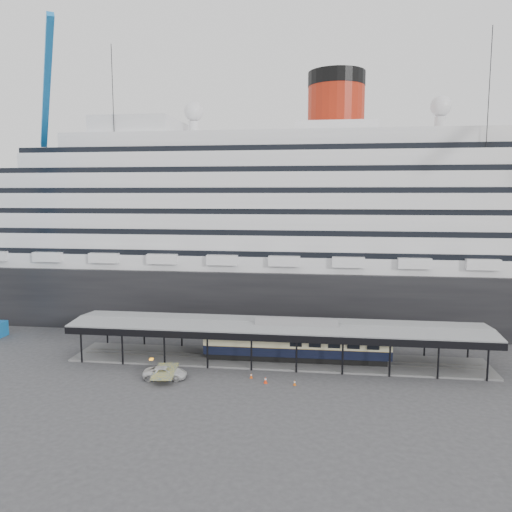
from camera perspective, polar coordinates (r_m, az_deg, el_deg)
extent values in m
plane|color=#373739|center=(64.74, 1.96, -13.29)|extent=(200.00, 200.00, 0.00)
cube|color=black|center=(94.24, 3.86, -3.65)|extent=(130.00, 30.00, 10.00)
cylinder|color=#A1200D|center=(93.62, 9.13, 16.14)|extent=(10.00, 10.00, 9.00)
cylinder|color=black|center=(94.59, 9.19, 19.28)|extent=(10.10, 10.10, 2.50)
sphere|color=silver|center=(96.61, -7.12, 16.07)|extent=(3.60, 3.60, 3.60)
sphere|color=silver|center=(95.80, 20.38, 15.76)|extent=(3.60, 3.60, 3.60)
cube|color=slate|center=(69.39, 2.37, -11.77)|extent=(56.00, 8.00, 0.24)
cube|color=slate|center=(68.66, 2.32, -11.84)|extent=(54.00, 0.08, 0.10)
cube|color=slate|center=(70.02, 2.43, -11.46)|extent=(54.00, 0.08, 0.10)
cube|color=black|center=(63.80, 2.02, -9.39)|extent=(56.00, 0.18, 0.90)
cube|color=black|center=(72.45, 2.71, -7.38)|extent=(56.00, 0.18, 0.90)
cube|color=slate|center=(67.92, 2.39, -7.73)|extent=(56.00, 9.00, 0.24)
cube|color=#1C7ED3|center=(89.32, -22.81, 17.31)|extent=(12.92, 17.86, 16.80)
cylinder|color=black|center=(89.31, -15.71, 7.51)|extent=(0.12, 0.12, 47.21)
cylinder|color=black|center=(84.29, 24.59, 7.18)|extent=(0.12, 0.12, 47.21)
imported|color=silver|center=(63.84, -10.34, -13.00)|extent=(5.57, 3.10, 1.47)
cube|color=black|center=(69.05, 4.62, -11.43)|extent=(23.86, 3.00, 0.79)
cube|color=black|center=(68.74, 4.63, -10.62)|extent=(25.00, 3.47, 1.25)
cube|color=beige|center=(68.33, 4.64, -9.54)|extent=(25.00, 3.51, 1.48)
cube|color=black|center=(68.06, 4.65, -8.76)|extent=(25.00, 3.47, 0.45)
cube|color=#F4380D|center=(61.75, 1.09, -14.31)|extent=(0.51, 0.51, 0.03)
cone|color=#F4380D|center=(61.60, 1.09, -13.97)|extent=(0.43, 0.43, 0.78)
cylinder|color=white|center=(61.57, 1.09, -13.90)|extent=(0.25, 0.25, 0.15)
cube|color=#D24C0B|center=(63.30, -0.55, -13.76)|extent=(0.38, 0.38, 0.03)
cone|color=#D24C0B|center=(63.18, -0.55, -13.49)|extent=(0.32, 0.32, 0.64)
cylinder|color=white|center=(63.16, -0.55, -13.44)|extent=(0.20, 0.20, 0.12)
cube|color=#D1580B|center=(61.29, 4.44, -14.50)|extent=(0.43, 0.43, 0.03)
cone|color=#D1580B|center=(61.17, 4.44, -14.21)|extent=(0.36, 0.36, 0.65)
cylinder|color=white|center=(61.15, 4.44, -14.16)|extent=(0.21, 0.21, 0.13)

